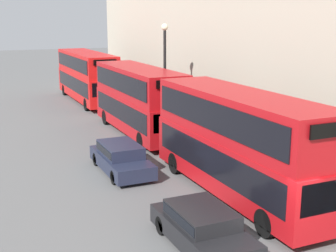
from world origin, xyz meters
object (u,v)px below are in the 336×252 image
Objects in this scene: bus_second_in_queue at (139,98)px; pedestrian at (295,180)px; bus_third_in_queue at (87,75)px; car_dark_sedan at (202,226)px; bus_leading at (238,140)px; car_hatchback at (121,157)px.

bus_second_in_queue is 12.90m from pedestrian.
bus_third_in_queue reaches higher than car_dark_sedan.
bus_leading reaches higher than bus_third_in_queue.
bus_leading reaches higher than bus_second_in_queue.
bus_leading is 6.16m from car_hatchback.
car_hatchback is 8.11m from pedestrian.
pedestrian reaches higher than car_hatchback.
bus_leading is 2.41× the size of car_dark_sedan.
car_dark_sedan is at bearing -135.61° from bus_leading.
bus_third_in_queue is 2.49× the size of car_hatchback.
pedestrian reaches higher than car_dark_sedan.
bus_leading is at bearing 44.39° from car_dark_sedan.
bus_third_in_queue is 19.79m from car_hatchback.
bus_second_in_queue is at bearing -90.00° from bus_third_in_queue.
pedestrian is at bearing 21.75° from car_dark_sedan.
bus_second_in_queue is at bearing 90.00° from bus_leading.
bus_second_in_queue is 15.29m from car_dark_sedan.
bus_third_in_queue is at bearing 94.57° from pedestrian.
bus_third_in_queue reaches higher than car_hatchback.
pedestrian is at bearing -80.85° from bus_second_in_queue.
bus_third_in_queue is at bearing 82.98° from car_dark_sedan.
bus_second_in_queue is (-0.00, 11.49, -0.06)m from bus_leading.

